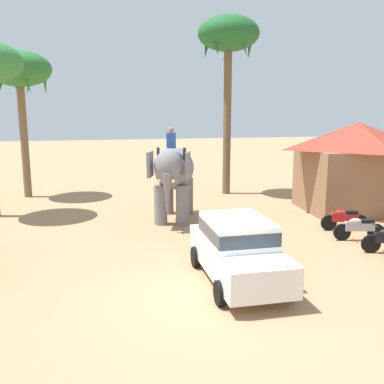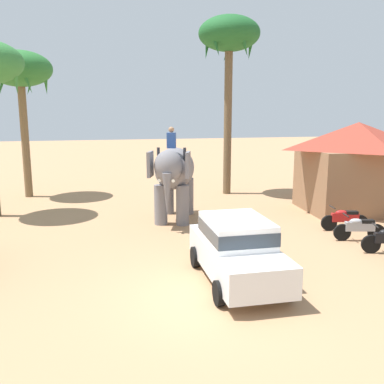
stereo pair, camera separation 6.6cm
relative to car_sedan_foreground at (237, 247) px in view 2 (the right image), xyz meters
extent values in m
plane|color=tan|center=(-0.87, -0.86, -0.93)|extent=(120.00, 120.00, 0.00)
cube|color=white|center=(0.00, -0.04, -0.25)|extent=(1.80, 4.14, 0.76)
cube|color=white|center=(0.00, 0.06, 0.45)|extent=(1.61, 2.14, 0.64)
cube|color=#2D3842|center=(0.00, 0.06, 0.45)|extent=(1.63, 2.16, 0.35)
cylinder|color=black|center=(0.82, -1.33, -0.63)|extent=(0.19, 0.60, 0.60)
cylinder|color=black|center=(-0.88, -1.29, -0.63)|extent=(0.19, 0.60, 0.60)
cylinder|color=black|center=(0.88, 1.21, -0.63)|extent=(0.19, 0.60, 0.60)
cylinder|color=black|center=(-0.82, 1.25, -0.63)|extent=(0.19, 0.60, 0.60)
ellipsoid|color=slate|center=(-0.29, 6.90, 1.22)|extent=(2.52, 3.45, 1.70)
cylinder|color=slate|center=(-0.18, 5.88, -0.13)|extent=(0.52, 0.52, 1.60)
cylinder|color=slate|center=(-1.01, 6.16, -0.13)|extent=(0.52, 0.52, 1.60)
cylinder|color=slate|center=(0.43, 7.64, -0.13)|extent=(0.52, 0.52, 1.60)
cylinder|color=slate|center=(-0.41, 7.92, -0.13)|extent=(0.52, 0.52, 1.60)
ellipsoid|color=slate|center=(-0.82, 5.36, 1.52)|extent=(1.37, 1.30, 1.20)
cube|color=slate|center=(-0.11, 5.22, 1.57)|extent=(0.37, 0.80, 0.96)
cube|color=slate|center=(-1.47, 5.69, 1.57)|extent=(0.37, 0.80, 0.96)
cone|color=slate|center=(-0.97, 4.94, 0.52)|extent=(0.46, 0.46, 1.60)
cone|color=beige|center=(-0.71, 4.90, 1.02)|extent=(0.30, 0.57, 0.21)
cone|color=beige|center=(-1.20, 5.07, 1.02)|extent=(0.30, 0.57, 0.21)
cube|color=#2D519E|center=(-0.57, 6.09, 2.42)|extent=(0.40, 0.34, 0.60)
sphere|color=#A87A56|center=(-0.57, 6.09, 2.84)|extent=(0.22, 0.22, 0.22)
cylinder|color=#333338|center=(-0.08, 5.92, 1.87)|extent=(0.12, 0.12, 0.55)
cylinder|color=#333338|center=(-1.06, 6.26, 1.87)|extent=(0.12, 0.12, 0.55)
cylinder|color=black|center=(4.91, 1.09, -0.63)|extent=(0.60, 0.27, 0.60)
cylinder|color=black|center=(5.00, 1.06, -0.01)|extent=(0.20, 0.54, 0.04)
cylinder|color=black|center=(4.79, 2.49, -0.63)|extent=(0.61, 0.24, 0.60)
cylinder|color=black|center=(5.96, 2.21, -0.63)|extent=(0.61, 0.24, 0.60)
cube|color=#ADADB2|center=(5.38, 2.35, -0.41)|extent=(1.04, 0.43, 0.32)
ellipsoid|color=#ADADB2|center=(5.23, 2.38, -0.23)|extent=(0.48, 0.34, 0.20)
cube|color=black|center=(5.62, 2.29, -0.23)|extent=(0.48, 0.32, 0.12)
cylinder|color=black|center=(4.88, 2.47, -0.01)|extent=(0.17, 0.54, 0.04)
cylinder|color=black|center=(5.03, 3.72, -0.63)|extent=(0.61, 0.22, 0.60)
cylinder|color=black|center=(6.21, 3.49, -0.63)|extent=(0.61, 0.22, 0.60)
cube|color=red|center=(5.62, 3.61, -0.41)|extent=(1.04, 0.40, 0.32)
ellipsoid|color=red|center=(5.47, 3.64, -0.23)|extent=(0.48, 0.32, 0.20)
cube|color=black|center=(5.86, 3.56, -0.23)|extent=(0.47, 0.30, 0.12)
cylinder|color=black|center=(5.12, 3.71, -0.01)|extent=(0.15, 0.55, 0.04)
cylinder|color=brown|center=(3.59, 11.72, 3.19)|extent=(0.42, 0.42, 8.23)
ellipsoid|color=#1E5B28|center=(3.59, 11.72, 7.50)|extent=(3.20, 3.20, 1.80)
cone|color=#1E5B28|center=(4.79, 11.72, 7.00)|extent=(0.40, 0.92, 1.64)
cone|color=#1E5B28|center=(3.96, 12.86, 7.00)|extent=(0.91, 0.57, 1.67)
cone|color=#1E5B28|center=(2.62, 12.43, 7.00)|extent=(0.73, 0.83, 1.69)
cone|color=#1E5B28|center=(2.62, 11.02, 7.00)|extent=(0.73, 0.83, 1.69)
cone|color=#1E5B28|center=(3.96, 10.58, 7.00)|extent=(0.91, 0.57, 1.67)
cone|color=#337A38|center=(-6.55, 9.18, 5.01)|extent=(0.40, 0.92, 1.64)
cylinder|color=brown|center=(-6.93, 13.35, 2.27)|extent=(0.40, 0.40, 6.39)
ellipsoid|color=#286B2D|center=(-6.93, 13.35, 5.66)|extent=(3.20, 3.20, 1.80)
cone|color=#286B2D|center=(-5.73, 13.35, 5.16)|extent=(0.40, 0.92, 1.64)
cone|color=#286B2D|center=(-6.56, 14.49, 5.16)|extent=(0.91, 0.57, 1.67)
cone|color=#286B2D|center=(-7.90, 14.05, 5.16)|extent=(0.73, 0.83, 1.69)
cone|color=#286B2D|center=(-6.56, 12.21, 5.16)|extent=(0.91, 0.57, 1.67)
cube|color=#8C6647|center=(7.93, 6.47, 0.47)|extent=(4.73, 4.01, 2.80)
pyramid|color=#9E3828|center=(7.93, 6.47, 2.47)|extent=(5.38, 4.66, 1.20)
camera|label=1|loc=(-3.70, -10.03, 3.52)|focal=39.33mm
camera|label=2|loc=(-3.64, -10.04, 3.52)|focal=39.33mm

